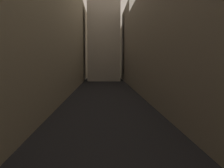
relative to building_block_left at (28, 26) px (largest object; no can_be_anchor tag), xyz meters
The scene contains 3 objects.
ground_plane 16.00m from the building_block_left, ahead, with size 264.00×264.00×0.00m, color black.
building_block_left is the anchor object (origin of this frame).
building_block_right 23.19m from the building_block_left, ahead, with size 11.89×108.00×19.28m, color #756B5B.
Camera 1 is at (-0.37, 12.40, 5.17)m, focal length 38.53 mm.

